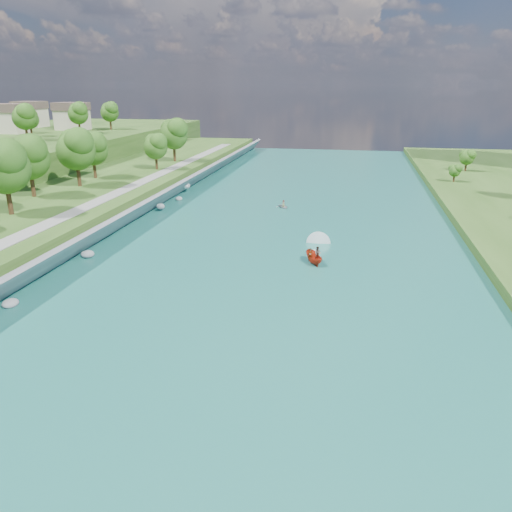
# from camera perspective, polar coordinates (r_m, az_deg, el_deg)

# --- Properties ---
(ground) EXTENTS (260.00, 260.00, 0.00)m
(ground) POSITION_cam_1_polar(r_m,az_deg,el_deg) (53.18, -1.25, -6.11)
(ground) COLOR #2D5119
(ground) RESTS_ON ground
(river_water) EXTENTS (55.00, 240.00, 0.10)m
(river_water) POSITION_cam_1_polar(r_m,az_deg,el_deg) (71.47, 2.15, 0.61)
(river_water) COLOR #175A5A
(river_water) RESTS_ON ground
(ridge_west) EXTENTS (60.00, 120.00, 9.00)m
(ridge_west) POSITION_cam_1_polar(r_m,az_deg,el_deg) (170.66, -22.47, 11.50)
(ridge_west) COLOR #2D5119
(ridge_west) RESTS_ON ground
(riprap_bank) EXTENTS (4.28, 236.00, 4.05)m
(riprap_bank) POSITION_cam_1_polar(r_m,az_deg,el_deg) (78.22, -17.02, 2.74)
(riprap_bank) COLOR slate
(riprap_bank) RESTS_ON ground
(riverside_path) EXTENTS (3.00, 200.00, 0.10)m
(riverside_path) POSITION_cam_1_polar(r_m,az_deg,el_deg) (81.81, -20.99, 4.27)
(riverside_path) COLOR gray
(riverside_path) RESTS_ON berm_west
(ridge_houses) EXTENTS (29.50, 29.50, 8.40)m
(ridge_houses) POSITION_cam_1_polar(r_m,az_deg,el_deg) (177.52, -23.67, 14.46)
(ridge_houses) COLOR beige
(ridge_houses) RESTS_ON ridge_west
(trees_ridge) EXTENTS (16.58, 40.66, 10.77)m
(trees_ridge) POSITION_cam_1_polar(r_m,az_deg,el_deg) (157.15, -21.02, 14.68)
(trees_ridge) COLOR #1F5516
(trees_ridge) RESTS_ON ridge_west
(motorboat) EXTENTS (3.60, 19.00, 2.14)m
(motorboat) POSITION_cam_1_polar(r_m,az_deg,el_deg) (67.95, 6.71, 0.18)
(motorboat) COLOR #AC240D
(motorboat) RESTS_ON river_water
(raft) EXTENTS (3.44, 3.71, 1.52)m
(raft) POSITION_cam_1_polar(r_m,az_deg,el_deg) (96.65, 3.16, 5.73)
(raft) COLOR #9B9FA4
(raft) RESTS_ON river_water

